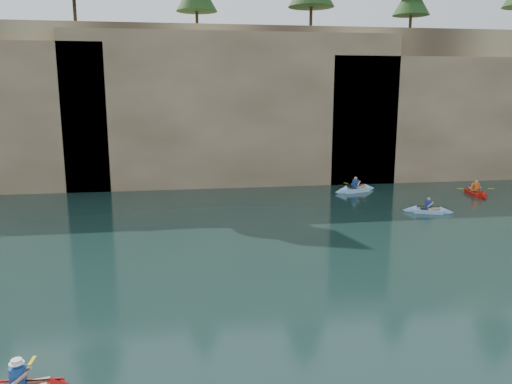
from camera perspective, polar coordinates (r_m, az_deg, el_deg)
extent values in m
plane|color=black|center=(15.84, 0.03, -14.56)|extent=(160.00, 160.00, 0.00)
cube|color=tan|center=(44.12, -6.06, 10.21)|extent=(70.00, 16.00, 12.00)
cube|color=tan|center=(36.92, -2.32, 9.55)|extent=(24.00, 2.40, 11.40)
cube|color=tan|center=(43.97, 24.83, 7.81)|extent=(26.00, 2.40, 9.84)
cube|color=black|center=(36.45, -11.57, 2.82)|extent=(3.50, 1.00, 3.20)
cube|color=black|center=(38.31, 9.84, 4.28)|extent=(5.00, 1.00, 4.50)
cube|color=#1C479B|center=(13.36, -25.55, -18.54)|extent=(0.33, 0.23, 0.47)
sphere|color=tan|center=(13.20, -25.68, -17.26)|extent=(0.20, 0.20, 0.20)
cylinder|color=black|center=(13.40, -25.51, -18.92)|extent=(1.97, 0.16, 0.04)
cube|color=yellow|center=(14.13, -24.23, -17.16)|extent=(0.11, 0.42, 0.02)
cylinder|color=white|center=(13.18, -25.70, -17.11)|extent=(0.34, 0.34, 0.09)
cube|color=#89B5E6|center=(30.61, 19.05, -2.04)|extent=(2.32, 1.50, 0.25)
cone|color=#89B5E6|center=(30.73, 20.99, -2.12)|extent=(0.98, 0.93, 0.69)
cone|color=#89B5E6|center=(30.52, 17.11, -1.95)|extent=(0.98, 0.93, 0.69)
cube|color=black|center=(30.57, 18.79, -1.85)|extent=(0.67, 0.61, 0.04)
cube|color=navy|center=(30.53, 19.10, -1.38)|extent=(0.37, 0.30, 0.46)
sphere|color=tan|center=(30.46, 19.14, -0.77)|extent=(0.19, 0.19, 0.19)
cylinder|color=black|center=(30.55, 19.09, -1.55)|extent=(1.89, 0.80, 0.04)
cube|color=yellow|center=(31.44, 18.93, -1.18)|extent=(0.23, 0.42, 0.02)
cube|color=yellow|center=(29.66, 19.25, -1.94)|extent=(0.23, 0.42, 0.02)
cube|color=red|center=(37.10, 23.78, -0.07)|extent=(1.23, 2.75, 0.28)
cone|color=red|center=(38.23, 23.06, 0.31)|extent=(0.91, 1.05, 0.76)
cone|color=red|center=(35.98, 24.53, -0.47)|extent=(0.91, 1.05, 0.76)
cube|color=black|center=(36.94, 23.88, 0.05)|extent=(0.56, 0.62, 0.04)
cube|color=orange|center=(37.03, 23.83, 0.55)|extent=(0.28, 0.38, 0.51)
sphere|color=tan|center=(36.96, 23.87, 1.11)|extent=(0.21, 0.21, 0.21)
cylinder|color=black|center=(37.05, 23.81, 0.35)|extent=(0.42, 2.23, 0.04)
cube|color=yellow|center=(36.66, 22.33, 0.36)|extent=(0.43, 0.15, 0.02)
cube|color=yellow|center=(37.46, 25.26, 0.34)|extent=(0.43, 0.15, 0.02)
cube|color=#98C7FE|center=(35.63, 11.27, 0.26)|extent=(2.81, 1.64, 0.29)
cone|color=#98C7FE|center=(36.42, 12.82, 0.44)|extent=(1.15, 1.06, 0.80)
cone|color=#98C7FE|center=(34.87, 9.64, 0.08)|extent=(1.15, 1.06, 0.80)
cube|color=black|center=(35.52, 11.09, 0.43)|extent=(0.68, 0.65, 0.04)
cube|color=navy|center=(35.55, 11.29, 0.94)|extent=(0.42, 0.34, 0.54)
sphere|color=tan|center=(35.48, 11.32, 1.55)|extent=(0.22, 0.22, 0.22)
cylinder|color=black|center=(35.58, 11.29, 0.72)|extent=(2.26, 0.79, 0.04)
cube|color=yellow|center=(36.41, 10.23, 1.00)|extent=(0.21, 0.42, 0.02)
cube|color=yellow|center=(34.75, 12.39, 0.42)|extent=(0.21, 0.42, 0.02)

